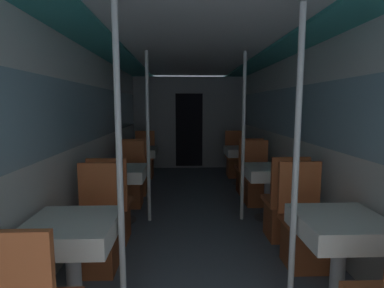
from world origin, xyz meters
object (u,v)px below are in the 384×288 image
dining_table_right_1 (269,175)px  chair_right_near_1 (283,213)px  support_pole_left_0 (120,167)px  chair_right_near_2 (248,176)px  chair_left_far_0 (98,238)px  chair_right_far_0 (304,235)px  dining_table_right_2 (242,153)px  dining_table_right_0 (340,232)px  dining_table_left_1 (122,176)px  chair_left_near_1 (112,216)px  chair_left_far_2 (145,163)px  chair_left_far_1 (130,186)px  dining_table_left_2 (140,154)px  dining_table_left_0 (72,236)px  chair_right_far_2 (235,163)px  chair_left_near_2 (136,177)px  chair_right_far_1 (256,185)px  support_pole_left_1 (148,138)px  support_pole_right_0 (296,166)px  support_pole_right_1 (243,138)px

dining_table_right_1 → chair_right_near_1: 0.67m
support_pole_left_0 → chair_right_near_1: size_ratio=2.25×
chair_right_near_2 → chair_left_far_0: bearing=-129.3°
chair_right_far_0 → chair_left_far_0: bearing=0.0°
support_pole_left_0 → dining_table_right_2: bearing=66.2°
dining_table_right_0 → dining_table_left_1: bearing=137.1°
chair_left_near_1 → chair_left_far_2: same height
dining_table_left_1 → chair_left_far_1: size_ratio=0.73×
dining_table_left_2 → dining_table_left_0: bearing=-90.0°
dining_table_right_2 → chair_right_far_2: 0.67m
dining_table_right_0 → chair_right_far_0: 0.67m
support_pole_left_0 → chair_right_near_1: (1.56, 1.17, -0.78)m
chair_left_near_2 → chair_right_far_1: 1.99m
dining_table_right_0 → dining_table_right_1: bearing=90.0°
support_pole_left_0 → chair_right_far_0: size_ratio=2.25×
chair_left_far_0 → chair_left_far_1: (0.00, 1.77, 0.00)m
chair_left_far_1 → support_pole_left_1: support_pole_left_1 is taller
support_pole_right_0 → dining_table_right_2: bearing=84.4°
chair_left_far_0 → support_pole_right_1: bearing=-143.2°
chair_left_far_1 → chair_right_far_2: same height
dining_table_right_1 → support_pole_left_0: bearing=-131.4°
chair_left_far_0 → dining_table_right_0: bearing=162.4°
dining_table_left_0 → chair_right_far_2: chair_right_far_2 is taller
dining_table_left_0 → dining_table_right_2: (1.91, 3.54, 0.00)m
dining_table_left_1 → chair_left_far_0: bearing=-90.0°
chair_left_far_0 → support_pole_left_0: support_pole_left_0 is taller
support_pole_right_1 → dining_table_right_2: size_ratio=3.06×
support_pole_left_0 → support_pole_left_1: size_ratio=1.00×
support_pole_left_1 → chair_left_far_1: bearing=119.7°
chair_left_far_0 → dining_table_left_1: chair_left_far_0 is taller
support_pole_left_1 → chair_left_near_2: bearing=106.5°
dining_table_left_0 → dining_table_right_0: size_ratio=1.00×
dining_table_left_0 → chair_right_far_1: size_ratio=0.73×
support_pole_left_0 → chair_right_far_0: support_pole_left_0 is taller
dining_table_left_1 → support_pole_right_1: 1.64m
chair_left_near_1 → dining_table_right_2: size_ratio=1.36×
chair_left_far_0 → chair_left_far_2: 3.54m
chair_right_near_2 → dining_table_right_2: bearing=90.0°
chair_left_far_1 → chair_left_far_2: (0.00, 1.77, 0.00)m
chair_right_far_0 → chair_left_near_1: bearing=-16.4°
chair_right_far_0 → chair_right_near_1: same height
chair_left_near_2 → chair_right_far_2: (1.91, 1.21, 0.00)m
chair_right_far_0 → chair_right_near_2: 2.33m
support_pole_right_0 → dining_table_right_2: 3.59m
chair_left_far_1 → chair_right_far_0: 2.60m
dining_table_right_0 → support_pole_right_0: size_ratio=0.33×
dining_table_right_2 → chair_right_far_2: bearing=90.0°
chair_left_far_2 → dining_table_right_0: chair_left_far_2 is taller
chair_left_far_0 → chair_right_far_1: 2.60m
dining_table_left_2 → chair_right_far_2: (1.91, 0.60, -0.30)m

